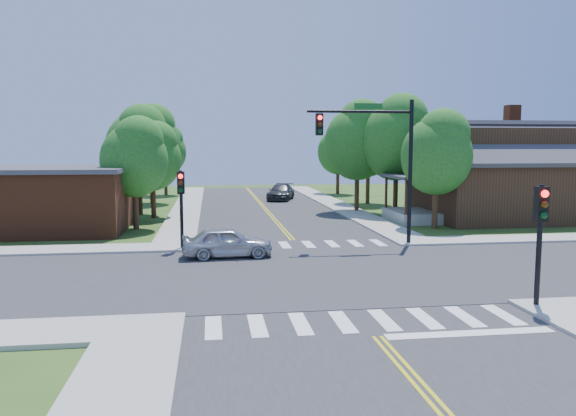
{
  "coord_description": "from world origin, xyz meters",
  "views": [
    {
      "loc": [
        -4.21,
        -21.12,
        4.95
      ],
      "look_at": [
        -0.82,
        3.45,
        2.2
      ],
      "focal_mm": 35.0,
      "sensor_mm": 36.0,
      "label": 1
    }
  ],
  "objects": [
    {
      "name": "ground",
      "position": [
        0.0,
        0.0,
        0.0
      ],
      "size": [
        100.0,
        100.0,
        0.0
      ],
      "primitive_type": "plane",
      "color": "#2C4917",
      "rests_on": "ground"
    },
    {
      "name": "tree_e_d",
      "position": [
        8.88,
        35.43,
        4.67
      ],
      "size": [
        4.2,
        3.99,
        7.14
      ],
      "color": "#382314",
      "rests_on": "ground"
    },
    {
      "name": "tree_bldg",
      "position": [
        -8.06,
        18.16,
        4.36
      ],
      "size": [
        3.92,
        3.72,
        6.66
      ],
      "color": "#382314",
      "rests_on": "ground"
    },
    {
      "name": "road_ew",
      "position": [
        0.0,
        0.0,
        0.03
      ],
      "size": [
        90.0,
        10.0,
        0.04
      ],
      "primitive_type": "cube",
      "color": "#2D2D30",
      "rests_on": "ground"
    },
    {
      "name": "road_ns",
      "position": [
        0.0,
        0.0,
        0.02
      ],
      "size": [
        10.0,
        90.0,
        0.04
      ],
      "primitive_type": "cube",
      "color": "#2D2D30",
      "rests_on": "ground"
    },
    {
      "name": "signal_mast_ne",
      "position": [
        3.91,
        5.59,
        4.85
      ],
      "size": [
        5.3,
        0.42,
        7.2
      ],
      "color": "black",
      "rests_on": "ground"
    },
    {
      "name": "tree_e_c",
      "position": [
        9.24,
        25.51,
        5.38
      ],
      "size": [
        4.83,
        4.59,
        8.22
      ],
      "color": "#382314",
      "rests_on": "ground"
    },
    {
      "name": "intersection_patch",
      "position": [
        0.0,
        0.0,
        0.0
      ],
      "size": [
        10.2,
        10.2,
        0.06
      ],
      "primitive_type": "cube",
      "color": "#2D2D30",
      "rests_on": "ground"
    },
    {
      "name": "house_ne",
      "position": [
        15.11,
        14.23,
        3.33
      ],
      "size": [
        13.05,
        8.8,
        7.11
      ],
      "color": "#302210",
      "rests_on": "ground"
    },
    {
      "name": "tree_w_c",
      "position": [
        -9.19,
        28.41,
        5.61
      ],
      "size": [
        5.03,
        4.78,
        8.55
      ],
      "color": "#382314",
      "rests_on": "ground"
    },
    {
      "name": "tree_w_a",
      "position": [
        -8.58,
        12.91,
        4.41
      ],
      "size": [
        3.96,
        3.76,
        6.73
      ],
      "color": "#382314",
      "rests_on": "ground"
    },
    {
      "name": "tree_e_a",
      "position": [
        9.16,
        10.66,
        4.69
      ],
      "size": [
        4.21,
        4.0,
        7.16
      ],
      "color": "#382314",
      "rests_on": "ground"
    },
    {
      "name": "signal_pole_se",
      "position": [
        5.6,
        -5.62,
        2.66
      ],
      "size": [
        0.34,
        0.42,
        3.8
      ],
      "color": "black",
      "rests_on": "ground"
    },
    {
      "name": "tree_house",
      "position": [
        6.71,
        19.58,
        5.51
      ],
      "size": [
        4.95,
        4.7,
        8.41
      ],
      "color": "#382314",
      "rests_on": "ground"
    },
    {
      "name": "centerline",
      "position": [
        0.0,
        0.0,
        0.05
      ],
      "size": [
        0.3,
        90.0,
        0.01
      ],
      "color": "yellow",
      "rests_on": "ground"
    },
    {
      "name": "stop_bar",
      "position": [
        2.5,
        -7.6,
        0.0
      ],
      "size": [
        4.6,
        0.45,
        0.09
      ],
      "primitive_type": "cube",
      "color": "white",
      "rests_on": "ground"
    },
    {
      "name": "crosswalk_north",
      "position": [
        0.0,
        6.2,
        0.05
      ],
      "size": [
        8.85,
        2.0,
        0.01
      ],
      "color": "white",
      "rests_on": "ground"
    },
    {
      "name": "sidewalk_ne",
      "position": [
        15.82,
        15.82,
        0.07
      ],
      "size": [
        40.0,
        40.0,
        0.14
      ],
      "color": "#9E9B93",
      "rests_on": "ground"
    },
    {
      "name": "tree_w_b",
      "position": [
        -9.19,
        20.12,
        5.19
      ],
      "size": [
        4.66,
        4.43,
        7.93
      ],
      "color": "#382314",
      "rests_on": "ground"
    },
    {
      "name": "car_dgrey",
      "position": [
        2.12,
        29.44,
        0.71
      ],
      "size": [
        4.71,
        6.02,
        1.43
      ],
      "primitive_type": "imported",
      "rotation": [
        0.0,
        0.0,
        -0.29
      ],
      "color": "#2B2D30",
      "rests_on": "ground"
    },
    {
      "name": "signal_pole_nw",
      "position": [
        -5.6,
        5.58,
        2.66
      ],
      "size": [
        0.34,
        0.42,
        3.8
      ],
      "color": "black",
      "rests_on": "ground"
    },
    {
      "name": "crosswalk_south",
      "position": [
        0.0,
        -6.2,
        0.05
      ],
      "size": [
        8.85,
        2.0,
        0.01
      ],
      "color": "white",
      "rests_on": "ground"
    },
    {
      "name": "sidewalk_nw",
      "position": [
        -15.82,
        15.82,
        0.07
      ],
      "size": [
        40.0,
        40.0,
        0.14
      ],
      "color": "#9E9B93",
      "rests_on": "ground"
    },
    {
      "name": "building_nw",
      "position": [
        -14.2,
        13.2,
        1.88
      ],
      "size": [
        10.4,
        8.4,
        3.73
      ],
      "color": "brown",
      "rests_on": "ground"
    },
    {
      "name": "tree_w_d",
      "position": [
        -8.62,
        36.49,
        4.68
      ],
      "size": [
        4.21,
        4.0,
        7.15
      ],
      "color": "#382314",
      "rests_on": "ground"
    },
    {
      "name": "car_silver",
      "position": [
        -3.52,
        3.5,
        0.68
      ],
      "size": [
        2.0,
        4.14,
        1.36
      ],
      "primitive_type": "imported",
      "rotation": [
        0.0,
        0.0,
        1.62
      ],
      "color": "#B7BABF",
      "rests_on": "ground"
    },
    {
      "name": "tree_e_b",
      "position": [
        9.03,
        17.57,
        5.69
      ],
      "size": [
        5.1,
        4.85,
        8.68
      ],
      "color": "#382314",
      "rests_on": "ground"
    }
  ]
}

